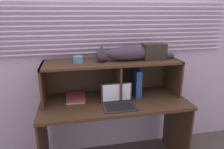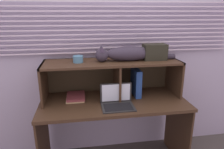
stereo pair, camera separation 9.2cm
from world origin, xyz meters
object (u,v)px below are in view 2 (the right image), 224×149
(binder_upright, at_px, (136,82))
(small_basket, at_px, (78,59))
(cat, at_px, (127,54))
(book_stack, at_px, (76,97))
(storage_box, at_px, (155,52))
(laptop, at_px, (117,102))

(binder_upright, height_order, small_basket, small_basket)
(small_basket, bearing_deg, cat, 0.00)
(book_stack, bearing_deg, storage_box, -0.14)
(cat, relative_size, book_stack, 3.31)
(book_stack, relative_size, small_basket, 2.55)
(laptop, distance_m, binder_upright, 0.36)
(laptop, distance_m, storage_box, 0.65)
(small_basket, bearing_deg, book_stack, 177.34)
(laptop, height_order, binder_upright, binder_upright)
(laptop, bearing_deg, binder_upright, 43.99)
(laptop, relative_size, small_basket, 3.12)
(book_stack, bearing_deg, laptop, -31.20)
(laptop, distance_m, book_stack, 0.46)
(book_stack, height_order, storage_box, storage_box)
(binder_upright, bearing_deg, cat, 180.00)
(small_basket, xyz_separation_m, storage_box, (0.78, 0.00, 0.05))
(book_stack, distance_m, storage_box, 0.94)
(cat, height_order, book_stack, cat)
(binder_upright, height_order, book_stack, binder_upright)
(cat, xyz_separation_m, book_stack, (-0.53, 0.00, -0.44))
(cat, height_order, laptop, cat)
(book_stack, height_order, small_basket, small_basket)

